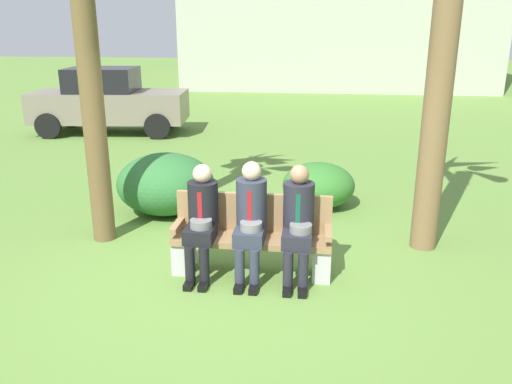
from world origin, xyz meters
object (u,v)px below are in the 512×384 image
Objects in this scene: park_bench at (252,237)px; seated_man_right at (298,219)px; shrub_mid_lawn at (318,185)px; parked_car_near at (109,101)px; shrub_near_bench at (166,184)px; seated_man_middle at (251,216)px; seated_man_left at (202,216)px.

park_bench is 1.38× the size of seated_man_right.
parked_car_near reaches higher than shrub_mid_lawn.
shrub_mid_lawn is (0.20, 2.48, -0.37)m from seated_man_right.
shrub_near_bench is 6.63m from parked_car_near.
seated_man_middle is 9.06m from parked_car_near.
shrub_near_bench is at bearing -60.80° from parked_car_near.
shrub_near_bench is (-2.06, 1.92, -0.26)m from seated_man_right.
parked_car_near reaches higher than seated_man_right.
parked_car_near is at bearing 122.23° from park_bench.
seated_man_left is 0.55m from seated_man_middle.
shrub_near_bench is at bearing 117.34° from seated_man_left.
shrub_mid_lawn is (1.27, 2.49, -0.36)m from seated_man_left.
park_bench is 0.62m from seated_man_right.
park_bench is 2.46m from shrub_mid_lawn.
shrub_mid_lawn is (2.27, 0.56, -0.11)m from shrub_near_bench.
seated_man_middle is 0.52m from seated_man_right.
park_bench is 1.22× the size of shrub_near_bench.
seated_man_middle is at bearing -51.23° from shrub_near_bench.
park_bench is 1.59× the size of shrub_mid_lawn.
seated_man_middle is 0.32× the size of parked_car_near.
shrub_mid_lawn is at bearing 72.93° from park_bench.
parked_car_near reaches higher than seated_man_left.
parked_car_near is (-5.29, 7.70, 0.12)m from seated_man_right.
seated_man_middle is (0.55, 0.00, 0.02)m from seated_man_left.
seated_man_right is at bearing -0.21° from seated_man_middle.
seated_man_left is at bearing -179.84° from seated_man_right.
seated_man_right is at bearing -94.66° from shrub_mid_lawn.
seated_man_middle is 2.48m from shrub_near_bench.
parked_car_near is at bearing 118.74° from seated_man_left.
shrub_near_bench is at bearing 130.73° from park_bench.
parked_car_near is at bearing 121.79° from seated_man_middle.
seated_man_middle reaches higher than shrub_mid_lawn.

